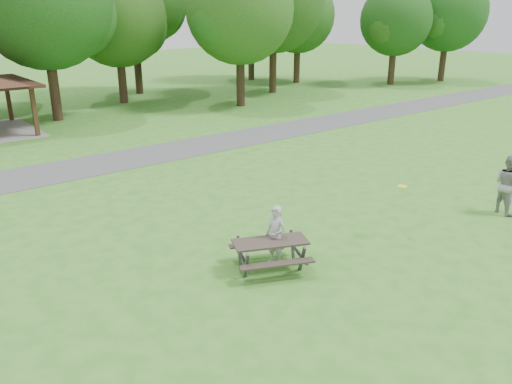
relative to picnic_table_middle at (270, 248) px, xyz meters
name	(u,v)px	position (x,y,z in m)	size (l,w,h in m)	color
ground	(330,299)	(0.14, -1.99, -0.60)	(160.00, 160.00, 0.00)	#367722
asphalt_path	(96,165)	(0.14, 12.01, -0.59)	(120.00, 3.20, 0.02)	#49494C
tree_row_e	(44,4)	(2.24, 23.04, 6.18)	(8.40, 8.00, 11.02)	black
tree_row_f	(118,20)	(8.23, 26.54, 5.24)	(7.35, 7.00, 9.55)	#301D15
tree_row_g	(241,13)	(14.23, 20.04, 5.72)	(7.77, 7.40, 10.25)	black
tree_row_h	(274,4)	(20.24, 23.54, 6.42)	(8.61, 8.20, 11.37)	#311F16
tree_row_i	(298,18)	(26.22, 27.04, 5.30)	(7.14, 6.80, 9.52)	#332216
tree_row_j	(396,22)	(32.22, 20.54, 4.96)	(6.72, 6.40, 8.96)	black
tree_deep_d	(252,5)	(24.24, 31.54, 6.42)	(8.40, 8.00, 11.27)	black
tree_flank_right	(449,15)	(38.23, 19.04, 5.55)	(7.56, 7.20, 9.97)	black
picnic_table_middle	(270,248)	(0.00, 0.00, 0.00)	(2.35, 2.16, 0.82)	#302823
frisbee_in_flight	(402,186)	(4.25, -0.83, 0.97)	(0.33, 0.33, 0.02)	yellow
frisbee_thrower	(276,236)	(0.27, 0.11, 0.21)	(0.59, 0.39, 1.63)	#A6A6A9
frisbee_catcher	(508,184)	(8.59, -1.86, 0.38)	(0.96, 0.75, 1.97)	#949496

